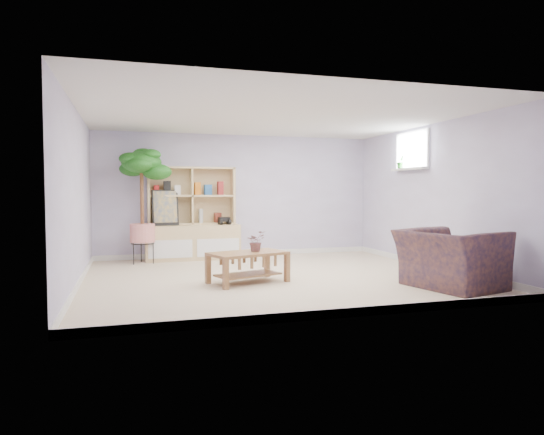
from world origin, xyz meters
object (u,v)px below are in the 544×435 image
object	(u,v)px
storage_unit	(193,213)
floor_tree	(142,205)
armchair	(450,255)
coffee_table	(248,267)

from	to	relation	value
storage_unit	floor_tree	bearing A→B (deg)	-163.20
armchair	storage_unit	bearing A→B (deg)	24.49
armchair	floor_tree	bearing A→B (deg)	34.51
floor_tree	armchair	world-z (taller)	floor_tree
coffee_table	floor_tree	size ratio (longest dim) A/B	0.51
storage_unit	coffee_table	bearing A→B (deg)	-80.30
coffee_table	armchair	bearing A→B (deg)	-42.34
floor_tree	storage_unit	bearing A→B (deg)	16.80
storage_unit	armchair	distance (m)	4.76
coffee_table	floor_tree	world-z (taller)	floor_tree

